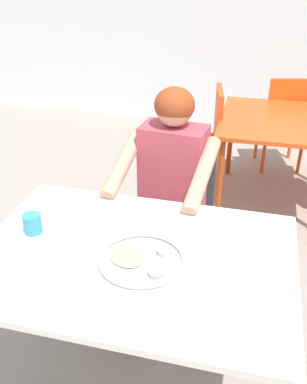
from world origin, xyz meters
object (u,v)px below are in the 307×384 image
(table_foreground, at_px, (134,268))
(thali_tray, at_px, (141,260))
(chair_red_left, at_px, (203,135))
(chair_red_far, at_px, (285,117))
(drinking_cup, at_px, (32,223))
(diner_foreground, at_px, (167,184))
(chair_foreground, at_px, (178,199))
(table_background_red, at_px, (279,128))

(table_foreground, height_order, thali_tray, thali_tray)
(chair_red_left, height_order, chair_red_far, chair_red_left)
(thali_tray, relative_size, chair_red_left, 0.38)
(drinking_cup, xyz_separation_m, diner_foreground, (0.45, 0.61, -0.07))
(drinking_cup, bearing_deg, diner_foreground, 53.61)
(diner_foreground, xyz_separation_m, chair_red_left, (0.01, 1.29, -0.22))
(thali_tray, xyz_separation_m, chair_red_far, (0.60, 2.57, -0.26))
(drinking_cup, bearing_deg, chair_foreground, 60.61)
(table_background_red, xyz_separation_m, chair_red_far, (0.07, 0.62, -0.12))
(chair_foreground, bearing_deg, diner_foreground, -94.88)
(drinking_cup, height_order, diner_foreground, diner_foreground)
(chair_red_far, bearing_deg, chair_foreground, -110.97)
(thali_tray, xyz_separation_m, diner_foreground, (-0.05, 0.69, -0.03))
(table_background_red, bearing_deg, chair_red_far, 83.42)
(drinking_cup, distance_m, diner_foreground, 0.76)
(thali_tray, distance_m, diner_foreground, 0.70)
(table_foreground, bearing_deg, chair_foreground, 89.32)
(thali_tray, height_order, chair_foreground, chair_foreground)
(table_background_red, height_order, chair_red_left, chair_red_left)
(thali_tray, distance_m, chair_red_left, 2.00)
(drinking_cup, height_order, chair_foreground, chair_foreground)
(table_foreground, height_order, drinking_cup, drinking_cup)
(table_foreground, relative_size, chair_red_far, 1.44)
(drinking_cup, relative_size, table_background_red, 0.09)
(chair_foreground, distance_m, diner_foreground, 0.31)
(thali_tray, distance_m, drinking_cup, 0.51)
(chair_red_left, xyz_separation_m, chair_red_far, (0.64, 0.60, 0.00))
(table_background_red, xyz_separation_m, chair_red_left, (-0.57, 0.03, -0.12))
(diner_foreground, xyz_separation_m, table_background_red, (0.58, 1.26, -0.10))
(chair_red_far, bearing_deg, chair_red_left, -137.29)
(chair_foreground, bearing_deg, table_foreground, -90.68)
(chair_foreground, relative_size, diner_foreground, 0.72)
(diner_foreground, bearing_deg, table_background_red, 65.11)
(table_background_red, bearing_deg, chair_red_left, 177.03)
(thali_tray, xyz_separation_m, chair_red_left, (-0.04, 1.98, -0.26))
(table_foreground, height_order, table_background_red, table_foreground)
(thali_tray, relative_size, table_background_red, 0.35)
(table_background_red, distance_m, chair_red_far, 0.64)
(table_foreground, xyz_separation_m, chair_foreground, (0.01, 0.87, -0.17))
(thali_tray, relative_size, diner_foreground, 0.27)
(table_foreground, relative_size, drinking_cup, 14.82)
(thali_tray, xyz_separation_m, drinking_cup, (-0.50, 0.08, 0.03))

